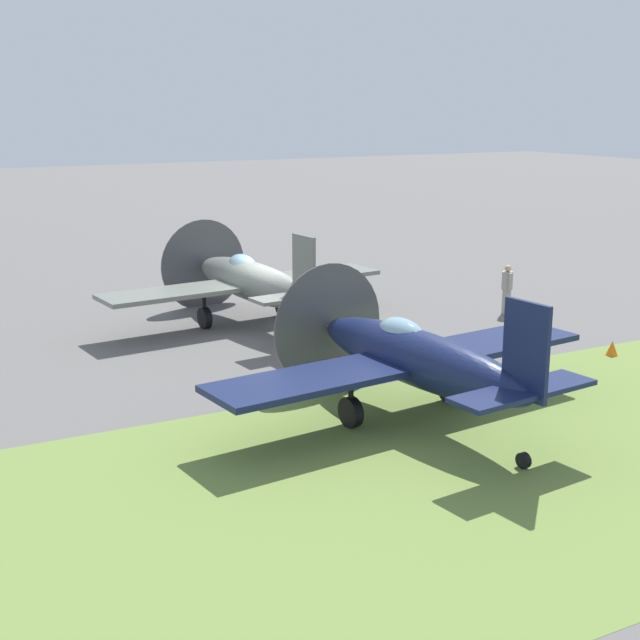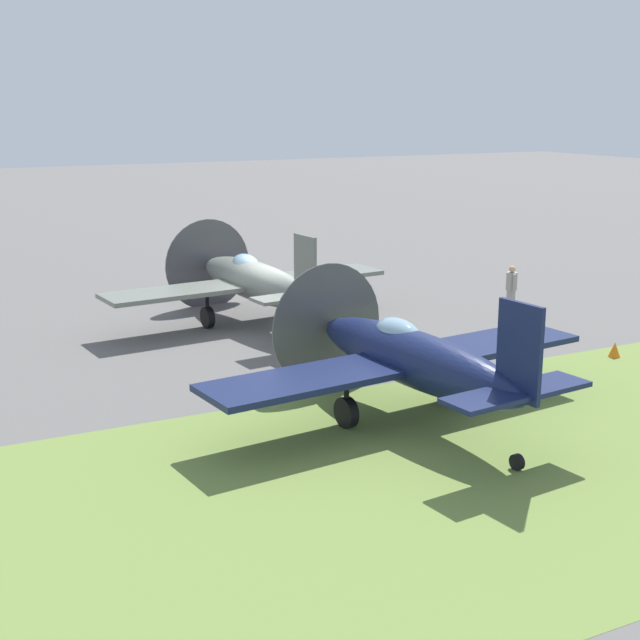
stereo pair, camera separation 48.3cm
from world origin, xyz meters
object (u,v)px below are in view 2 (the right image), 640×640
object	(u,v)px
airplane_lead	(252,280)
airplane_wingman	(410,357)
runway_marker_cone	(615,350)
ground_crew_chief	(511,289)

from	to	relation	value
airplane_lead	airplane_wingman	world-z (taller)	airplane_wingman
airplane_lead	runway_marker_cone	xyz separation A→B (m)	(7.82, -8.38, -1.26)
airplane_wingman	ground_crew_chief	bearing A→B (deg)	33.39
ground_crew_chief	airplane_wingman	bearing A→B (deg)	147.48
airplane_wingman	runway_marker_cone	bearing A→B (deg)	5.56
airplane_lead	ground_crew_chief	world-z (taller)	airplane_lead
airplane_wingman	ground_crew_chief	distance (m)	11.38
ground_crew_chief	runway_marker_cone	distance (m)	5.64
airplane_lead	runway_marker_cone	world-z (taller)	airplane_lead
airplane_lead	airplane_wingman	bearing A→B (deg)	-97.21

